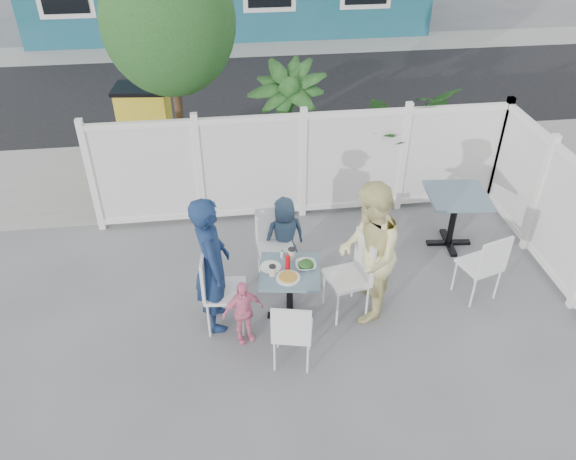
{
  "coord_description": "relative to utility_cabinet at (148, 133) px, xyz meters",
  "views": [
    {
      "loc": [
        -1.0,
        -4.52,
        4.6
      ],
      "look_at": [
        -0.34,
        0.65,
        0.96
      ],
      "focal_mm": 35.0,
      "sensor_mm": 36.0,
      "label": 1
    }
  ],
  "objects": [
    {
      "name": "fence_back",
      "position": [
        2.29,
        -1.6,
        0.07
      ],
      "size": [
        5.86,
        0.08,
        1.6
      ],
      "color": "white",
      "rests_on": "ground"
    },
    {
      "name": "coffee_cup_a",
      "position": [
        1.63,
        -3.81,
        0.04
      ],
      "size": [
        0.08,
        0.08,
        0.11
      ],
      "primitive_type": "cylinder",
      "color": "beige",
      "rests_on": "main_table"
    },
    {
      "name": "pepper_shaker",
      "position": [
        1.77,
        -3.48,
        0.02
      ],
      "size": [
        0.03,
        0.03,
        0.07
      ],
      "primitive_type": "cylinder",
      "color": "black",
      "rests_on": "main_table"
    },
    {
      "name": "boy",
      "position": [
        1.88,
        -2.85,
        -0.19
      ],
      "size": [
        0.57,
        0.42,
        1.06
      ],
      "primitive_type": "imported",
      "rotation": [
        0.0,
        0.0,
        3.33
      ],
      "color": "#263951",
      "rests_on": "ground"
    },
    {
      "name": "far_sidewalk",
      "position": [
        2.19,
        6.6,
        -0.71
      ],
      "size": [
        24.0,
        1.6,
        0.01
      ],
      "primitive_type": "cube",
      "color": "gray",
      "rests_on": "ground"
    },
    {
      "name": "man",
      "position": [
        0.98,
        -3.71,
        0.12
      ],
      "size": [
        0.45,
        0.64,
        1.66
      ],
      "primitive_type": "imported",
      "rotation": [
        0.0,
        0.0,
        1.65
      ],
      "color": "navy",
      "rests_on": "ground"
    },
    {
      "name": "utility_cabinet",
      "position": [
        0.0,
        0.0,
        0.0
      ],
      "size": [
        0.82,
        0.62,
        1.43
      ],
      "primitive_type": "cube",
      "rotation": [
        0.0,
        0.0,
        -0.1
      ],
      "color": "gold",
      "rests_on": "ground"
    },
    {
      "name": "near_sidewalk",
      "position": [
        2.19,
        -0.2,
        -0.71
      ],
      "size": [
        24.0,
        2.6,
        0.01
      ],
      "primitive_type": "cube",
      "color": "gray",
      "rests_on": "ground"
    },
    {
      "name": "toddler",
      "position": [
        1.27,
        -4.03,
        -0.31
      ],
      "size": [
        0.51,
        0.33,
        0.8
      ],
      "primitive_type": "imported",
      "rotation": [
        0.0,
        0.0,
        0.32
      ],
      "color": "pink",
      "rests_on": "ground"
    },
    {
      "name": "main_table",
      "position": [
        1.82,
        -3.75,
        -0.17
      ],
      "size": [
        0.75,
        0.75,
        0.7
      ],
      "rotation": [
        0.0,
        0.0,
        -0.15
      ],
      "color": "#3F6472",
      "rests_on": "ground"
    },
    {
      "name": "woman",
      "position": [
        2.69,
        -3.76,
        0.14
      ],
      "size": [
        0.82,
        0.96,
        1.71
      ],
      "primitive_type": "imported",
      "rotation": [
        0.0,
        0.0,
        -1.8
      ],
      "color": "#E2CE4A",
      "rests_on": "ground"
    },
    {
      "name": "ketchup_bottle",
      "position": [
        1.8,
        -3.72,
        0.07
      ],
      "size": [
        0.05,
        0.05,
        0.17
      ],
      "primitive_type": "cylinder",
      "color": "#C2060F",
      "rests_on": "main_table"
    },
    {
      "name": "potted_shrub_b",
      "position": [
        3.79,
        -1.0,
        0.15
      ],
      "size": [
        1.96,
        1.86,
        1.73
      ],
      "primitive_type": "imported",
      "rotation": [
        0.0,
        0.0,
        0.41
      ],
      "color": "#19401B",
      "rests_on": "ground"
    },
    {
      "name": "chair_back",
      "position": [
        1.74,
        -2.96,
        -0.15
      ],
      "size": [
        0.46,
        0.45,
        0.97
      ],
      "rotation": [
        0.0,
        0.0,
        3.2
      ],
      "color": "white",
      "rests_on": "ground"
    },
    {
      "name": "plate_main",
      "position": [
        1.79,
        -3.89,
        -0.01
      ],
      "size": [
        0.26,
        0.26,
        0.02
      ],
      "primitive_type": "cylinder",
      "color": "white",
      "rests_on": "main_table"
    },
    {
      "name": "fence_right",
      "position": [
        5.19,
        -3.4,
        0.07
      ],
      "size": [
        0.08,
        3.66,
        1.6
      ],
      "rotation": [
        0.0,
        0.0,
        1.57
      ],
      "color": "white",
      "rests_on": "ground"
    },
    {
      "name": "salad_bowl",
      "position": [
        2.01,
        -3.72,
        0.01
      ],
      "size": [
        0.23,
        0.23,
        0.06
      ],
      "primitive_type": "imported",
      "color": "white",
      "rests_on": "main_table"
    },
    {
      "name": "chair_spare",
      "position": [
        4.13,
        -3.71,
        -0.17
      ],
      "size": [
        0.53,
        0.52,
        0.93
      ],
      "rotation": [
        0.0,
        0.0,
        0.3
      ],
      "color": "white",
      "rests_on": "ground"
    },
    {
      "name": "salt_shaker",
      "position": [
        1.76,
        -3.51,
        0.02
      ],
      "size": [
        0.03,
        0.03,
        0.08
      ],
      "primitive_type": "cylinder",
      "color": "white",
      "rests_on": "main_table"
    },
    {
      "name": "chair_left",
      "position": [
        1.01,
        -3.76,
        -0.13
      ],
      "size": [
        0.49,
        0.5,
        1.01
      ],
      "rotation": [
        0.0,
        0.0,
        -1.68
      ],
      "color": "white",
      "rests_on": "ground"
    },
    {
      "name": "street",
      "position": [
        2.19,
        3.5,
        -0.71
      ],
      "size": [
        24.0,
        5.0,
        0.01
      ],
      "primitive_type": "cube",
      "color": "black",
      "rests_on": "ground"
    },
    {
      "name": "potted_shrub_a",
      "position": [
        2.14,
        -0.9,
        0.31
      ],
      "size": [
        1.56,
        1.56,
        2.04
      ],
      "primitive_type": "imported",
      "rotation": [
        0.0,
        0.0,
        5.77
      ],
      "color": "#19401B",
      "rests_on": "ground"
    },
    {
      "name": "coffee_cup_b",
      "position": [
        1.87,
        -3.54,
        0.04
      ],
      "size": [
        0.08,
        0.08,
        0.12
      ],
      "primitive_type": "cylinder",
      "color": "beige",
      "rests_on": "main_table"
    },
    {
      "name": "chair_near",
      "position": [
        1.75,
        -4.48,
        -0.2
      ],
      "size": [
        0.48,
        0.47,
        0.89
      ],
      "rotation": [
        0.0,
        0.0,
        -0.22
      ],
      "color": "white",
      "rests_on": "ground"
    },
    {
      "name": "chair_right",
      "position": [
        2.57,
        -3.7,
        -0.13
      ],
      "size": [
        0.53,
        0.54,
        1.01
      ],
      "rotation": [
        0.0,
        0.0,
        1.78
      ],
      "color": "white",
      "rests_on": "ground"
    },
    {
      "name": "plate_side",
      "position": [
        1.62,
        -3.68,
        -0.01
      ],
      "size": [
        0.24,
        0.24,
        0.02
      ],
      "primitive_type": "cylinder",
      "color": "white",
      "rests_on": "main_table"
    },
    {
      "name": "tree",
      "position": [
        0.59,
        -0.7,
        1.88
      ],
      "size": [
        1.8,
        1.62,
        3.59
      ],
      "color": "#382316",
      "rests_on": "ground"
    },
    {
      "name": "ground",
      "position": [
        2.19,
        -4.0,
        -0.71
      ],
      "size": [
        80.0,
        80.0,
        0.0
      ],
      "primitive_type": "plane",
      "color": "slate"
    },
    {
      "name": "spare_table",
      "position": [
        4.18,
        -2.6,
        -0.09
      ],
      "size": [
        0.83,
        0.83,
        0.8
      ],
      "rotation": [
        0.0,
        0.0,
        -0.09
      ],
      "color": "#3F6472",
      "rests_on": "ground"
    }
  ]
}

